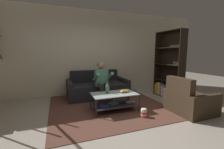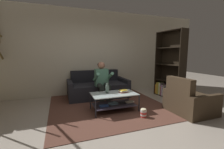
{
  "view_description": "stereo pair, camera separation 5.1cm",
  "coord_description": "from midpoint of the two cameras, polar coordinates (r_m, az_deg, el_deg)",
  "views": [
    {
      "loc": [
        -1.3,
        -2.78,
        1.41
      ],
      "look_at": [
        0.11,
        0.97,
        0.85
      ],
      "focal_mm": 24.0,
      "sensor_mm": 36.0,
      "label": 1
    },
    {
      "loc": [
        -1.25,
        -2.8,
        1.41
      ],
      "look_at": [
        0.11,
        0.97,
        0.85
      ],
      "focal_mm": 24.0,
      "sensor_mm": 36.0,
      "label": 2
    }
  ],
  "objects": [
    {
      "name": "coffee_table",
      "position": [
        3.78,
        1.3,
        -9.45
      ],
      "size": [
        1.11,
        0.62,
        0.44
      ],
      "color": "#B3C3C2",
      "rests_on": "ground"
    },
    {
      "name": "armchair",
      "position": [
        4.09,
        27.58,
        -9.07
      ],
      "size": [
        0.88,
        0.94,
        0.87
      ],
      "color": "#392B1D",
      "rests_on": "ground"
    },
    {
      "name": "ground",
      "position": [
        3.37,
        4.45,
        -16.8
      ],
      "size": [
        16.8,
        16.8,
        0.0
      ],
      "primitive_type": "plane",
      "color": "#AB9F91"
    },
    {
      "name": "area_rug",
      "position": [
        4.35,
        -1.95,
        -10.94
      ],
      "size": [
        3.0,
        3.31,
        0.01
      ],
      "color": "brown",
      "rests_on": "ground"
    },
    {
      "name": "couch",
      "position": [
        5.01,
        -5.18,
        -5.15
      ],
      "size": [
        1.92,
        1.0,
        0.84
      ],
      "color": "black",
      "rests_on": "ground"
    },
    {
      "name": "person_seated_center",
      "position": [
        4.38,
        -3.31,
        -2.13
      ],
      "size": [
        0.5,
        0.58,
        1.17
      ],
      "color": "#232925",
      "rests_on": "ground"
    },
    {
      "name": "bookshelf",
      "position": [
        5.26,
        21.03,
        1.36
      ],
      "size": [
        0.4,
        1.05,
        2.13
      ],
      "color": "black",
      "rests_on": "ground"
    },
    {
      "name": "vase",
      "position": [
        3.75,
        -1.46,
        -5.3
      ],
      "size": [
        0.11,
        0.11,
        0.25
      ],
      "color": "#556C60",
      "rests_on": "coffee_table"
    },
    {
      "name": "back_partition",
      "position": [
        5.4,
        -6.26,
        8.28
      ],
      "size": [
        8.4,
        0.12,
        2.9
      ],
      "primitive_type": "cube",
      "color": "beige",
      "rests_on": "ground"
    },
    {
      "name": "popcorn_tub",
      "position": [
        3.51,
        12.33,
        -14.09
      ],
      "size": [
        0.14,
        0.14,
        0.21
      ],
      "color": "red",
      "rests_on": "ground"
    },
    {
      "name": "book_stack",
      "position": [
        3.85,
        4.78,
        -6.32
      ],
      "size": [
        0.25,
        0.18,
        0.06
      ],
      "color": "red",
      "rests_on": "coffee_table"
    }
  ]
}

